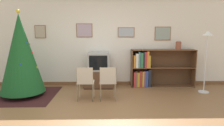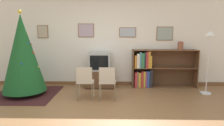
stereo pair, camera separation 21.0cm
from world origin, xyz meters
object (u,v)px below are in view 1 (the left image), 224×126
object	(u,v)px
folding_chair_left	(85,81)
vase	(178,45)
christmas_tree	(21,54)
folding_chair_right	(108,81)
bookshelf	(151,69)
television	(99,62)
tv_console	(99,79)
standing_lamp	(207,46)

from	to	relation	value
folding_chair_left	vase	xyz separation A→B (m)	(2.61, 1.18, 0.77)
christmas_tree	folding_chair_right	xyz separation A→B (m)	(2.18, -0.40, -0.62)
folding_chair_left	bookshelf	bearing A→B (deg)	33.83
television	vase	size ratio (longest dim) A/B	2.59
folding_chair_right	bookshelf	world-z (taller)	bookshelf
christmas_tree	vase	bearing A→B (deg)	10.49
tv_console	television	distance (m)	0.52
vase	standing_lamp	size ratio (longest dim) A/B	0.15
christmas_tree	bookshelf	xyz separation A→B (m)	(3.47, 0.83, -0.55)
christmas_tree	tv_console	bearing A→B (deg)	21.08
television	standing_lamp	xyz separation A→B (m)	(2.88, -0.55, 0.50)
christmas_tree	folding_chair_right	distance (m)	2.30
tv_console	standing_lamp	xyz separation A→B (m)	(2.88, -0.55, 1.01)
folding_chair_left	standing_lamp	world-z (taller)	standing_lamp
television	standing_lamp	world-z (taller)	standing_lamp
bookshelf	folding_chair_right	bearing A→B (deg)	-136.45
tv_console	folding_chair_left	xyz separation A→B (m)	(-0.27, -1.13, 0.21)
tv_console	folding_chair_left	world-z (taller)	folding_chair_left
television	folding_chair_left	distance (m)	1.20
christmas_tree	tv_console	size ratio (longest dim) A/B	2.48
folding_chair_left	vase	world-z (taller)	vase
christmas_tree	television	bearing A→B (deg)	21.02
bookshelf	vase	world-z (taller)	vase
folding_chair_right	standing_lamp	world-z (taller)	standing_lamp
christmas_tree	television	world-z (taller)	christmas_tree
standing_lamp	bookshelf	bearing A→B (deg)	154.12
standing_lamp	vase	bearing A→B (deg)	131.95
christmas_tree	tv_console	xyz separation A→B (m)	(1.91, 0.74, -0.83)
tv_console	vase	xyz separation A→B (m)	(2.34, 0.05, 0.98)
vase	tv_console	bearing A→B (deg)	-178.79
television	bookshelf	xyz separation A→B (m)	(1.55, 0.09, -0.24)
folding_chair_right	tv_console	bearing A→B (deg)	103.34
tv_console	vase	world-z (taller)	vase
folding_chair_right	vase	world-z (taller)	vase
tv_console	folding_chair_right	xyz separation A→B (m)	(0.27, -1.13, 0.21)
christmas_tree	television	distance (m)	2.07
tv_console	folding_chair_right	size ratio (longest dim) A/B	1.07
television	bookshelf	bearing A→B (deg)	3.37
folding_chair_left	folding_chair_right	bearing A→B (deg)	0.00
christmas_tree	television	xyz separation A→B (m)	(1.91, 0.73, -0.31)
christmas_tree	bookshelf	size ratio (longest dim) A/B	1.15
tv_console	standing_lamp	size ratio (longest dim) A/B	0.53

